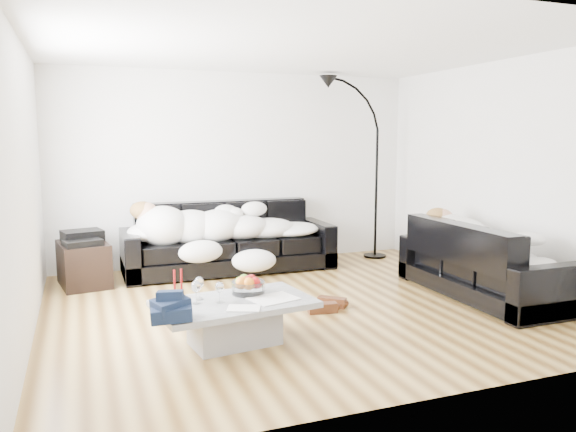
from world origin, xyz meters
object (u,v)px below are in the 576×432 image
object	(u,v)px
candle_left	(175,284)
sofa_back	(229,237)
sleeper_back	(230,222)
fruit_bowl	(248,284)
wine_glass_c	(220,292)
candle_right	(181,283)
sofa_right	(483,259)
floor_lamp	(376,180)
av_cabinet	(84,264)
shoes	(327,305)
stereo	(82,237)
wine_glass_b	(196,292)
coffee_table	(235,322)
sleeper_right	(484,239)
wine_glass_a	(199,288)

from	to	relation	value
candle_left	sofa_back	bearing A→B (deg)	65.18
sleeper_back	fruit_bowl	size ratio (longest dim) A/B	7.88
sofa_back	wine_glass_c	bearing A→B (deg)	-106.15
fruit_bowl	candle_right	distance (m)	0.57
sofa_right	floor_lamp	bearing A→B (deg)	2.46
candle_right	av_cabinet	xyz separation A→B (m)	(-0.78, 2.17, -0.24)
sofa_back	wine_glass_c	size ratio (longest dim) A/B	15.81
candle_left	shoes	distance (m)	1.66
sofa_right	candle_left	xyz separation A→B (m)	(-3.37, -0.19, 0.08)
fruit_bowl	candle_right	bearing A→B (deg)	167.76
candle_left	stereo	size ratio (longest dim) A/B	0.54
sofa_back	candle_right	bearing A→B (deg)	-113.75
wine_glass_b	av_cabinet	size ratio (longest dim) A/B	0.25
coffee_table	av_cabinet	world-z (taller)	av_cabinet
sleeper_back	wine_glass_c	size ratio (longest dim) A/B	13.38
coffee_table	shoes	distance (m)	1.27
sofa_back	sofa_right	size ratio (longest dim) A/B	1.33
sleeper_right	fruit_bowl	size ratio (longest dim) A/B	6.02
sofa_right	stereo	world-z (taller)	sofa_right
sleeper_back	wine_glass_b	world-z (taller)	sleeper_back
sofa_back	candle_right	world-z (taller)	sofa_back
wine_glass_b	av_cabinet	bearing A→B (deg)	109.38
sofa_back	sleeper_right	bearing A→B (deg)	-42.95
wine_glass_a	floor_lamp	size ratio (longest dim) A/B	0.08
candle_right	sofa_right	bearing A→B (deg)	2.89
candle_right	floor_lamp	size ratio (longest dim) A/B	0.11
sleeper_back	wine_glass_a	world-z (taller)	sleeper_back
wine_glass_b	coffee_table	bearing A→B (deg)	-6.77
stereo	coffee_table	bearing A→B (deg)	-78.64
shoes	sofa_right	bearing A→B (deg)	15.55
candle_left	floor_lamp	size ratio (longest dim) A/B	0.11
sofa_back	fruit_bowl	world-z (taller)	sofa_back
coffee_table	wine_glass_b	size ratio (longest dim) A/B	6.81
floor_lamp	sleeper_right	bearing A→B (deg)	-80.01
sofa_back	coffee_table	bearing A→B (deg)	-103.57
av_cabinet	sleeper_right	bearing A→B (deg)	-35.48
stereo	fruit_bowl	bearing A→B (deg)	-73.79
sleeper_right	candle_left	distance (m)	3.38
fruit_bowl	candle_left	bearing A→B (deg)	170.71
av_cabinet	shoes	bearing A→B (deg)	-48.74
sleeper_right	candle_right	size ratio (longest dim) A/B	7.33
shoes	wine_glass_c	bearing A→B (deg)	-135.07
sleeper_right	wine_glass_a	distance (m)	3.20
av_cabinet	sofa_right	bearing A→B (deg)	-35.48
wine_glass_a	floor_lamp	distance (m)	4.04
sleeper_right	fruit_bowl	xyz separation A→B (m)	(-2.75, -0.29, -0.17)
sleeper_back	sofa_right	bearing A→B (deg)	-42.27
candle_left	wine_glass_a	bearing A→B (deg)	-32.90
wine_glass_c	shoes	world-z (taller)	wine_glass_c
wine_glass_b	floor_lamp	world-z (taller)	floor_lamp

